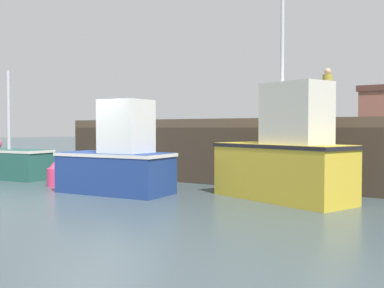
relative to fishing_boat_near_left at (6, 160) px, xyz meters
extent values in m
cube|color=#3D4C51|center=(4.79, -1.07, -0.65)|extent=(120.00, 160.00, 0.10)
cube|color=brown|center=(7.29, 5.77, 1.14)|extent=(13.11, 7.07, 0.25)
cube|color=#392E23|center=(7.29, 2.35, 0.21)|extent=(13.11, 0.24, 1.62)
cylinder|color=#392E23|center=(1.14, 2.43, 0.21)|extent=(0.31, 0.31, 1.62)
cylinder|color=#392E23|center=(7.29, 2.43, 0.21)|extent=(0.31, 0.31, 1.62)
cylinder|color=#392E23|center=(3.36, 9.10, 0.21)|extent=(0.31, 0.31, 1.62)
cylinder|color=#392E23|center=(4.22, 2.43, 0.21)|extent=(6.19, 0.15, 1.45)
cube|color=#23564C|center=(0.18, 0.00, -0.13)|extent=(2.93, 1.36, 0.94)
cube|color=silver|center=(0.18, 0.00, 0.29)|extent=(2.99, 1.39, 0.08)
cylinder|color=#B7B7BC|center=(0.18, 0.00, 1.57)|extent=(0.11, 0.11, 2.47)
cube|color=navy|center=(5.26, -0.53, -0.10)|extent=(2.91, 1.51, 1.00)
cube|color=silver|center=(5.26, -0.53, 0.35)|extent=(2.96, 1.54, 0.08)
cube|color=silver|center=(5.61, -0.49, 1.04)|extent=(1.13, 1.10, 1.28)
cube|color=gold|center=(9.08, 0.77, 0.03)|extent=(3.45, 2.19, 1.25)
cube|color=black|center=(9.08, 0.77, 0.60)|extent=(3.52, 2.23, 0.08)
cube|color=beige|center=(9.46, 0.64, 1.32)|extent=(1.59, 1.28, 1.32)
cylinder|color=#B7B7BC|center=(9.08, 0.77, 3.24)|extent=(0.08, 0.08, 2.52)
cube|color=white|center=(8.80, 1.21, -0.41)|extent=(1.58, 1.12, 0.38)
cube|color=#7F6647|center=(8.80, 1.21, -0.20)|extent=(0.28, 0.68, 0.04)
cylinder|color=#2D3342|center=(8.11, 6.85, 1.69)|extent=(0.29, 0.29, 0.85)
cylinder|color=#9E9333|center=(8.11, 6.85, 2.47)|extent=(0.34, 0.34, 0.70)
sphere|color=tan|center=(8.11, 6.85, 2.93)|extent=(0.22, 0.22, 0.22)
cylinder|color=#DB3866|center=(2.95, -0.40, -0.35)|extent=(0.55, 0.55, 0.50)
cone|color=#DB3866|center=(2.95, -0.40, 0.03)|extent=(0.44, 0.44, 0.28)
camera|label=1|loc=(13.28, -8.92, 1.01)|focal=43.75mm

